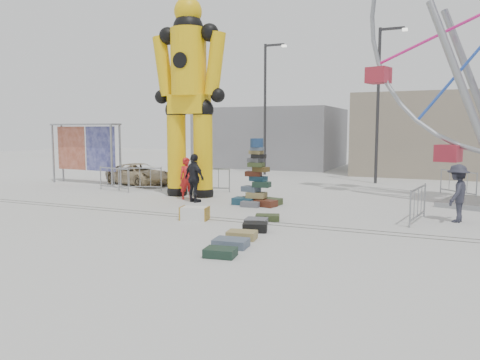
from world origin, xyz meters
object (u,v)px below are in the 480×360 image
at_px(pedestrian_black, 194,178).
at_px(barricade_wheel_front, 418,204).
at_px(barricade_dummy_a, 114,179).
at_px(pedestrian_grey, 457,193).
at_px(suitcase_tower, 257,186).
at_px(parked_suv, 139,174).
at_px(crash_test_dummy, 189,90).
at_px(barricade_dummy_b, 140,179).
at_px(pedestrian_green, 206,176).
at_px(lamp_post_right, 380,97).
at_px(barricade_dummy_c, 208,180).
at_px(banner_scaffold, 85,139).
at_px(barricade_wheel_back, 458,183).
at_px(lamp_post_left, 266,102).
at_px(pedestrian_red, 187,178).
at_px(steamer_trunk, 195,213).

bearing_deg(pedestrian_black, barricade_wheel_front, -160.44).
height_order(barricade_dummy_a, pedestrian_grey, pedestrian_grey).
relative_size(suitcase_tower, parked_suv, 0.64).
relative_size(barricade_dummy_a, pedestrian_grey, 1.12).
bearing_deg(crash_test_dummy, barricade_dummy_b, 165.78).
bearing_deg(pedestrian_green, lamp_post_right, 106.45).
height_order(barricade_dummy_b, barricade_dummy_c, same).
xyz_separation_m(banner_scaffold, pedestrian_black, (8.18, -3.14, -1.40)).
relative_size(barricade_wheel_front, barricade_wheel_back, 1.00).
distance_m(suitcase_tower, pedestrian_green, 3.13).
bearing_deg(pedestrian_grey, suitcase_tower, -79.25).
bearing_deg(lamp_post_right, barricade_dummy_b, -142.62).
height_order(banner_scaffold, parked_suv, banner_scaffold).
bearing_deg(crash_test_dummy, parked_suv, 148.10).
distance_m(barricade_dummy_b, barricade_wheel_front, 12.53).
xyz_separation_m(lamp_post_left, barricade_dummy_c, (0.35, -8.54, -3.93)).
bearing_deg(pedestrian_grey, crash_test_dummy, -83.10).
xyz_separation_m(barricade_dummy_a, pedestrian_green, (4.65, 0.22, 0.31)).
bearing_deg(lamp_post_right, pedestrian_red, -125.57).
distance_m(lamp_post_left, barricade_wheel_back, 12.68).
relative_size(barricade_dummy_a, pedestrian_green, 1.16).
xyz_separation_m(lamp_post_right, suitcase_tower, (-3.24, -9.08, -3.78)).
xyz_separation_m(barricade_dummy_c, barricade_wheel_front, (9.15, -3.62, 0.00)).
distance_m(barricade_dummy_b, parked_suv, 2.38).
bearing_deg(steamer_trunk, suitcase_tower, 67.51).
xyz_separation_m(barricade_dummy_c, pedestrian_red, (0.28, -2.37, 0.30)).
xyz_separation_m(steamer_trunk, barricade_dummy_c, (-2.69, 6.07, 0.35)).
height_order(barricade_dummy_b, pedestrian_black, pedestrian_black).
distance_m(lamp_post_right, barricade_dummy_b, 12.86).
bearing_deg(crash_test_dummy, pedestrian_grey, -10.76).
bearing_deg(barricade_dummy_b, steamer_trunk, -61.84).
bearing_deg(crash_test_dummy, pedestrian_red, -70.34).
relative_size(barricade_dummy_c, pedestrian_grey, 1.12).
bearing_deg(barricade_dummy_b, banner_scaffold, 145.10).
bearing_deg(barricade_wheel_back, pedestrian_green, -108.52).
relative_size(steamer_trunk, barricade_dummy_b, 0.43).
bearing_deg(barricade_wheel_front, pedestrian_black, 94.28).
bearing_deg(banner_scaffold, lamp_post_right, 28.63).
height_order(barricade_wheel_back, pedestrian_green, pedestrian_green).
xyz_separation_m(pedestrian_black, pedestrian_grey, (9.31, -0.19, -0.06)).
height_order(crash_test_dummy, barricade_wheel_front, crash_test_dummy).
bearing_deg(barricade_dummy_b, barricade_wheel_front, -32.51).
height_order(suitcase_tower, pedestrian_grey, suitcase_tower).
relative_size(suitcase_tower, barricade_wheel_front, 1.25).
xyz_separation_m(barricade_dummy_b, barricade_wheel_front, (12.23, -2.72, 0.00)).
height_order(crash_test_dummy, barricade_wheel_back, crash_test_dummy).
distance_m(steamer_trunk, barricade_wheel_back, 12.02).
xyz_separation_m(lamp_post_left, suitcase_tower, (3.76, -11.08, -3.78)).
bearing_deg(barricade_dummy_b, suitcase_tower, -34.22).
relative_size(steamer_trunk, barricade_dummy_a, 0.43).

